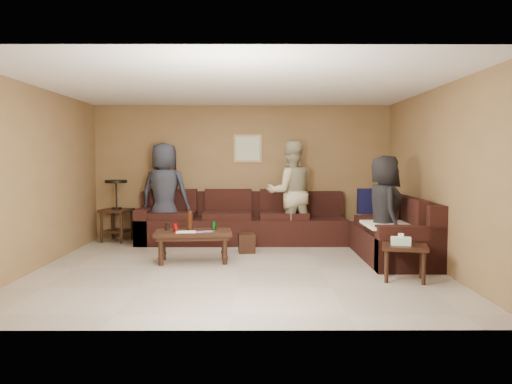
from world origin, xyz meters
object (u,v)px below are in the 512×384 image
waste_bin (247,243)px  person_left (165,193)px  end_table_left (117,209)px  person_middle (291,193)px  coffee_table (193,235)px  person_right (384,210)px  side_table_right (404,250)px  sectional_sofa (289,229)px

waste_bin → person_left: size_ratio=0.17×
end_table_left → person_middle: person_middle is taller
coffee_table → person_right: bearing=-2.4°
side_table_right → person_left: 4.44m
person_middle → waste_bin: bearing=34.2°
end_table_left → side_table_right: size_ratio=1.78×
sectional_sofa → person_right: person_right is taller
person_right → person_middle: bearing=35.1°
waste_bin → end_table_left: bearing=155.7°
side_table_right → person_right: 1.07m
person_left → person_middle: 2.24m
sectional_sofa → person_left: size_ratio=2.59×
end_table_left → side_table_right: bearing=-33.6°
sectional_sofa → person_right: 1.83m
person_middle → end_table_left: bearing=-16.7°
coffee_table → waste_bin: size_ratio=3.70×
coffee_table → waste_bin: coffee_table is taller
person_left → side_table_right: bearing=152.3°
sectional_sofa → person_right: (1.28, -1.23, 0.46)m
end_table_left → waste_bin: 2.65m
waste_bin → sectional_sofa: bearing=29.0°
coffee_table → waste_bin: 1.08m
side_table_right → person_middle: 2.93m
coffee_table → person_middle: bearing=44.2°
waste_bin → person_right: size_ratio=0.20×
end_table_left → sectional_sofa: bearing=-12.4°
coffee_table → waste_bin: bearing=43.1°
sectional_sofa → side_table_right: (1.27, -2.23, 0.06)m
end_table_left → waste_bin: (2.39, -1.08, -0.43)m
person_right → person_left: bearing=61.0°
sectional_sofa → waste_bin: sectional_sofa is taller
sectional_sofa → coffee_table: 1.86m
end_table_left → person_left: size_ratio=0.62×
side_table_right → person_middle: (-1.23, 2.60, 0.52)m
end_table_left → person_right: bearing=-23.6°
coffee_table → person_right: (2.77, -0.11, 0.39)m
side_table_right → end_table_left: bearing=146.4°
sectional_sofa → end_table_left: (-3.10, 0.68, 0.26)m
sectional_sofa → person_middle: person_middle is taller
end_table_left → person_middle: bearing=-5.6°
waste_bin → person_left: bearing=148.5°
waste_bin → person_middle: (0.76, 0.77, 0.76)m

